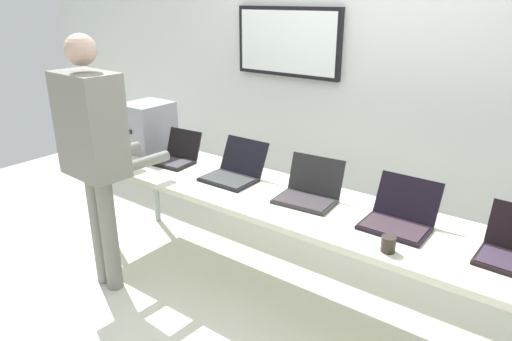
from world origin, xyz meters
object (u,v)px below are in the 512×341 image
Objects in this scene: laptop_station_3 at (399,216)px; equipment_box at (148,127)px; workbench at (279,202)px; coffee_mug at (388,244)px; laptop_station_1 at (234,171)px; laptop_station_0 at (176,155)px; person at (94,143)px; laptop_station_2 at (309,191)px.

equipment_box is at bearing 177.93° from laptop_station_3.
workbench is 8.08× the size of equipment_box.
laptop_station_1 is at bearing 166.10° from coffee_mug.
laptop_station_3 is (2.14, -0.08, -0.14)m from equipment_box.
equipment_box reaches higher than laptop_station_0.
coffee_mug is (1.83, 0.37, -0.27)m from person.
workbench is 8.67× the size of laptop_station_1.
equipment_box is 1.12× the size of laptop_station_3.
laptop_station_0 is 0.57m from laptop_station_1.
equipment_box is 0.98m from laptop_station_1.
person is 21.31× the size of coffee_mug.
equipment_box is at bearing 116.25° from person.
person is (-0.59, -0.68, 0.26)m from laptop_station_1.
coffee_mug is (2.20, -0.38, -0.16)m from equipment_box.
laptop_station_1 is at bearing 0.04° from laptop_station_0.
coffee_mug is (0.06, -0.30, -0.02)m from laptop_station_3.
equipment_box is 1.21× the size of laptop_station_0.
laptop_station_0 is 4.05× the size of coffee_mug.
laptop_station_3 is (1.18, -0.00, -0.00)m from laptop_station_1.
equipment_box is 0.43m from laptop_station_0.
laptop_station_3 is at bearing -0.10° from laptop_station_1.
laptop_station_1 is 1.04× the size of laptop_station_3.
coffee_mug is at bearing -9.60° from laptop_station_0.
laptop_station_3 reaches higher than coffee_mug.
laptop_station_3 is 4.37× the size of coffee_mug.
equipment_box is 2.15m from laptop_station_3.
laptop_station_2 is at bearing -2.84° from equipment_box.
laptop_station_0 is 0.85× the size of laptop_station_2.
laptop_station_0 is 0.93× the size of laptop_station_3.
laptop_station_2 is 0.58m from laptop_station_3.
equipment_box reaches higher than laptop_station_3.
person reaches higher than laptop_station_3.
person reaches higher than equipment_box.
equipment_box is (-1.38, 0.13, 0.24)m from workbench.
person is (0.37, -0.75, 0.12)m from equipment_box.
equipment_box is 0.85m from person.
workbench is at bearing -7.73° from laptop_station_1.
person is (-0.02, -0.68, 0.26)m from laptop_station_0.
coffee_mug is (0.64, -0.30, -0.02)m from laptop_station_2.
person reaches higher than laptop_station_1.
laptop_station_1 is (0.96, -0.08, -0.14)m from equipment_box.
equipment_box is 4.88× the size of coffee_mug.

